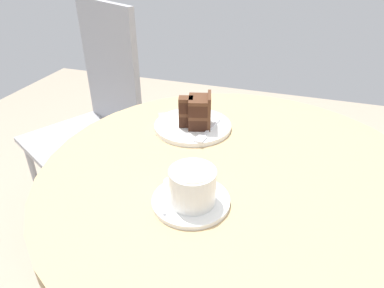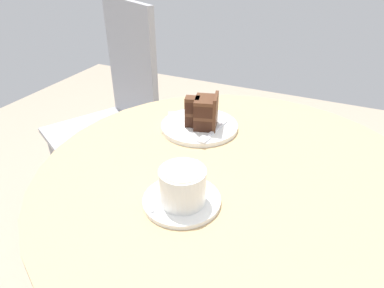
# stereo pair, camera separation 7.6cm
# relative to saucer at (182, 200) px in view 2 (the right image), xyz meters

# --- Properties ---
(cafe_table) EXTENTS (0.86, 0.86, 0.70)m
(cafe_table) POSITION_rel_saucer_xyz_m (0.13, -0.06, -0.11)
(cafe_table) COLOR tan
(cafe_table) RESTS_ON ground
(saucer) EXTENTS (0.15, 0.15, 0.01)m
(saucer) POSITION_rel_saucer_xyz_m (0.00, 0.00, 0.00)
(saucer) COLOR white
(saucer) RESTS_ON cafe_table
(coffee_cup) EXTENTS (0.12, 0.09, 0.07)m
(coffee_cup) POSITION_rel_saucer_xyz_m (-0.00, -0.00, 0.04)
(coffee_cup) COLOR white
(coffee_cup) RESTS_ON saucer
(teaspoon) EXTENTS (0.11, 0.04, 0.00)m
(teaspoon) POSITION_rel_saucer_xyz_m (0.01, 0.05, 0.01)
(teaspoon) COLOR silver
(teaspoon) RESTS_ON saucer
(cake_plate) EXTENTS (0.20, 0.20, 0.01)m
(cake_plate) POSITION_rel_saucer_xyz_m (0.29, 0.09, 0.00)
(cake_plate) COLOR white
(cake_plate) RESTS_ON cafe_table
(cake_slice) EXTENTS (0.08, 0.09, 0.09)m
(cake_slice) POSITION_rel_saucer_xyz_m (0.28, 0.07, 0.05)
(cake_slice) COLOR #381E14
(cake_slice) RESTS_ON cake_plate
(fork) EXTENTS (0.14, 0.03, 0.00)m
(fork) POSITION_rel_saucer_xyz_m (0.25, 0.04, 0.01)
(fork) COLOR silver
(fork) RESTS_ON cake_plate
(napkin) EXTENTS (0.17, 0.16, 0.00)m
(napkin) POSITION_rel_saucer_xyz_m (0.30, 0.13, -0.00)
(napkin) COLOR tan
(napkin) RESTS_ON cafe_table
(cafe_chair) EXTENTS (0.51, 0.51, 0.94)m
(cafe_chair) POSITION_rel_saucer_xyz_m (0.59, 0.59, -0.16)
(cafe_chair) COLOR #9E9EA3
(cafe_chair) RESTS_ON ground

